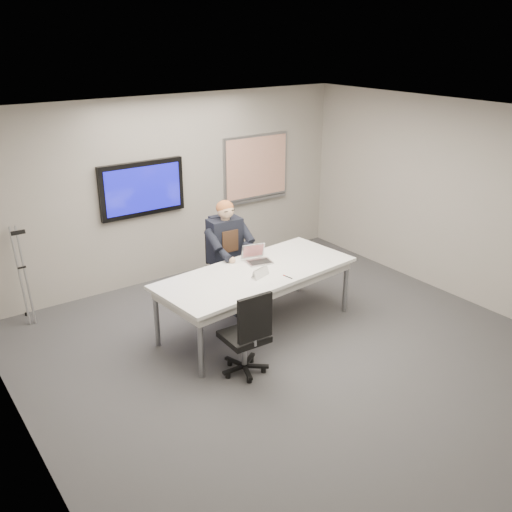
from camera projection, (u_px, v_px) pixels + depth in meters
floor at (293, 355)px, 6.88m from camera, size 6.00×6.00×0.02m
ceiling at (300, 119)px, 5.84m from camera, size 6.00×6.00×0.02m
wall_back at (172, 189)px, 8.64m from camera, size 6.00×0.02×2.80m
wall_left at (17, 321)px, 4.76m from camera, size 0.02×6.00×2.80m
wall_right at (463, 203)px, 7.97m from camera, size 0.02×6.00×2.80m
conference_table at (256, 278)px, 7.26m from camera, size 2.72×1.35×0.81m
tv_display at (142, 189)px, 8.29m from camera, size 1.30×0.09×0.80m
whiteboard at (256, 168)px, 9.40m from camera, size 1.25×0.08×1.10m
office_chair_far at (224, 278)px, 8.23m from camera, size 0.58×0.58×1.01m
office_chair_near at (246, 348)px, 6.39m from camera, size 0.51×0.51×1.05m
seated_person at (233, 266)px, 7.91m from camera, size 0.48×0.82×1.50m
crutch at (22, 274)px, 7.47m from camera, size 0.35×0.71×1.41m
laptop at (257, 257)px, 7.50m from camera, size 0.36×0.36×0.23m
name_tent at (260, 272)px, 7.06m from camera, size 0.28×0.15×0.11m
pen at (288, 277)px, 7.04m from camera, size 0.04×0.15×0.01m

